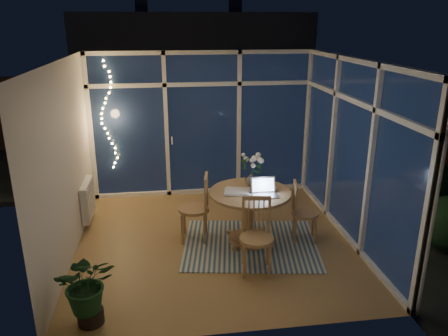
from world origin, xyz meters
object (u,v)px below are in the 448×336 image
at_px(chair_right, 305,212).
at_px(potted_plant, 88,292).
at_px(chair_left, 194,207).
at_px(chair_front, 257,237).
at_px(laptop, 265,187).
at_px(flower_vase, 252,178).
at_px(dining_table, 250,217).

height_order(chair_right, potted_plant, chair_right).
xyz_separation_m(chair_left, chair_right, (1.60, -0.25, -0.06)).
distance_m(chair_front, laptop, 0.78).
bearing_deg(flower_vase, chair_right, -22.40).
bearing_deg(chair_right, chair_left, 93.39).
height_order(dining_table, flower_vase, flower_vase).
bearing_deg(flower_vase, dining_table, -105.73).
distance_m(dining_table, chair_front, 0.82).
bearing_deg(laptop, potted_plant, -148.48).
height_order(chair_right, laptop, laptop).
xyz_separation_m(chair_front, flower_vase, (0.14, 1.05, 0.40)).
distance_m(chair_left, laptop, 1.11).
bearing_deg(chair_left, potted_plant, -26.51).
height_order(flower_vase, potted_plant, flower_vase).
bearing_deg(chair_right, dining_table, 97.75).
xyz_separation_m(dining_table, potted_plant, (-2.03, -1.55, -0.01)).
xyz_separation_m(dining_table, chair_front, (-0.07, -0.81, 0.10)).
bearing_deg(chair_front, flower_vase, 91.04).
bearing_deg(dining_table, chair_right, -4.36).
bearing_deg(flower_vase, chair_left, -176.03).
relative_size(chair_front, flower_vase, 4.73).
bearing_deg(laptop, chair_front, -111.59).
height_order(laptop, potted_plant, laptop).
relative_size(dining_table, potted_plant, 1.52).
distance_m(chair_right, laptop, 0.80).
height_order(chair_left, chair_front, chair_left).
relative_size(chair_right, chair_front, 0.92).
relative_size(chair_right, potted_plant, 1.20).
relative_size(chair_left, potted_plant, 1.34).
relative_size(dining_table, flower_vase, 5.51).
relative_size(chair_left, chair_right, 1.12).
relative_size(dining_table, chair_front, 1.16).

